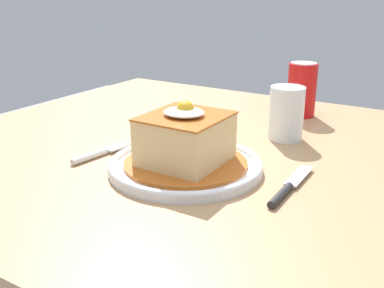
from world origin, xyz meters
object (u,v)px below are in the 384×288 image
(knife, at_px, (286,189))
(drinking_glass, at_px, (286,117))
(side_plate_fries, at_px, (186,122))
(soda_can, at_px, (302,90))
(main_plate, at_px, (186,165))
(fork, at_px, (99,153))

(knife, relative_size, drinking_glass, 1.57)
(knife, distance_m, drinking_glass, 0.26)
(drinking_glass, bearing_deg, side_plate_fries, -173.72)
(soda_can, relative_size, drinking_glass, 1.18)
(drinking_glass, distance_m, side_plate_fries, 0.22)
(drinking_glass, bearing_deg, soda_can, 99.83)
(main_plate, relative_size, knife, 1.54)
(main_plate, bearing_deg, knife, 1.36)
(fork, xyz_separation_m, side_plate_fries, (0.03, 0.25, -0.00))
(main_plate, distance_m, fork, 0.17)
(main_plate, relative_size, soda_can, 2.06)
(fork, xyz_separation_m, soda_can, (0.22, 0.45, 0.06))
(drinking_glass, xyz_separation_m, side_plate_fries, (-0.22, -0.02, -0.04))
(knife, height_order, soda_can, soda_can)
(main_plate, xyz_separation_m, soda_can, (0.05, 0.42, 0.05))
(soda_can, relative_size, side_plate_fries, 0.73)
(main_plate, xyz_separation_m, fork, (-0.17, -0.03, -0.00))
(fork, height_order, soda_can, soda_can)
(knife, xyz_separation_m, soda_can, (-0.12, 0.42, 0.06))
(side_plate_fries, bearing_deg, soda_can, 47.30)
(soda_can, bearing_deg, fork, -115.70)
(main_plate, relative_size, side_plate_fries, 1.50)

